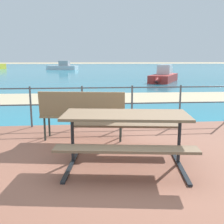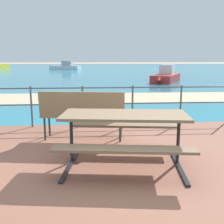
# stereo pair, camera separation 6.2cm
# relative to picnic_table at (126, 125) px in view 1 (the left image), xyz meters

# --- Properties ---
(ground_plane) EXTENTS (240.00, 240.00, 0.00)m
(ground_plane) POSITION_rel_picnic_table_xyz_m (-0.09, -0.08, -0.65)
(ground_plane) COLOR tan
(patio_paving) EXTENTS (6.40, 5.20, 0.06)m
(patio_paving) POSITION_rel_picnic_table_xyz_m (-0.09, -0.08, -0.62)
(patio_paving) COLOR #935B47
(patio_paving) RESTS_ON ground
(sea_water) EXTENTS (90.00, 90.00, 0.01)m
(sea_water) POSITION_rel_picnic_table_xyz_m (-0.09, 39.92, -0.64)
(sea_water) COLOR teal
(sea_water) RESTS_ON ground
(beach_strip) EXTENTS (54.06, 4.45, 0.01)m
(beach_strip) POSITION_rel_picnic_table_xyz_m (-0.09, 7.41, -0.64)
(beach_strip) COLOR beige
(beach_strip) RESTS_ON ground
(picnic_table) EXTENTS (2.04, 1.76, 0.77)m
(picnic_table) POSITION_rel_picnic_table_xyz_m (0.00, 0.00, 0.00)
(picnic_table) COLOR #7A6047
(picnic_table) RESTS_ON patio_paving
(park_bench) EXTENTS (1.67, 0.66, 0.97)m
(park_bench) POSITION_rel_picnic_table_xyz_m (-0.66, 1.24, -0.01)
(park_bench) COLOR #8C704C
(park_bench) RESTS_ON patio_paving
(railing_fence) EXTENTS (5.94, 0.04, 0.95)m
(railing_fence) POSITION_rel_picnic_table_xyz_m (-0.09, 2.39, 0.01)
(railing_fence) COLOR #4C5156
(railing_fence) RESTS_ON patio_paving
(boat_near) EXTENTS (3.06, 4.40, 1.19)m
(boat_near) POSITION_rel_picnic_table_xyz_m (4.97, 15.07, -0.26)
(boat_near) COLOR red
(boat_near) RESTS_ON sea_water
(boat_far) EXTENTS (5.14, 3.00, 1.30)m
(boat_far) POSITION_rel_picnic_table_xyz_m (-4.14, 37.68, -0.22)
(boat_far) COLOR silver
(boat_far) RESTS_ON sea_water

